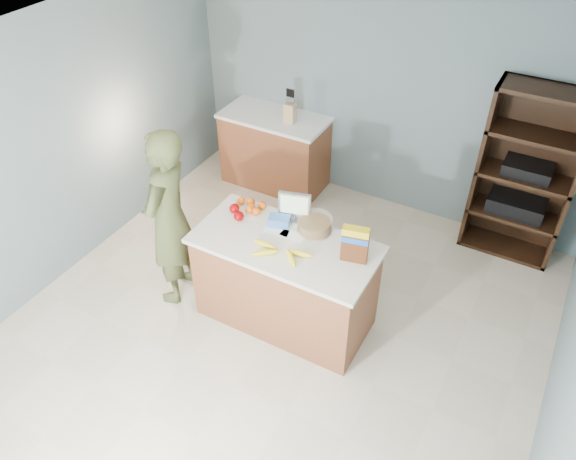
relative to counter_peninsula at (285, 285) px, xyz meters
The scene contains 15 objects.
floor 0.51m from the counter_peninsula, 90.00° to the right, with size 4.50×5.00×0.02m, color beige.
walls 1.27m from the counter_peninsula, 90.00° to the right, with size 4.52×5.02×2.51m.
counter_peninsula is the anchor object (origin of this frame).
back_cabinet 2.25m from the counter_peninsula, 122.28° to the left, with size 1.24×0.62×0.90m.
shelving_unit 2.61m from the counter_peninsula, 52.89° to the left, with size 0.90×0.40×1.80m.
person 1.18m from the counter_peninsula, behind, with size 0.64×0.42×1.74m, color #484F2A.
knife_block 2.19m from the counter_peninsula, 117.63° to the left, with size 0.12×0.10×0.31m.
envelopes 0.50m from the counter_peninsula, 121.68° to the left, with size 0.38×0.17×0.00m.
bananas 0.53m from the counter_peninsula, 76.33° to the right, with size 0.53×0.26×0.05m.
apples 0.77m from the counter_peninsula, 168.86° to the left, with size 0.18×0.16×0.09m.
oranges 0.77m from the counter_peninsula, 153.74° to the left, with size 0.28×0.21×0.07m.
blue_carton 0.58m from the counter_peninsula, 130.73° to the left, with size 0.18×0.12×0.08m, color blue.
salad_bowl 0.62m from the counter_peninsula, 62.26° to the left, with size 0.30×0.30×0.13m.
tv 0.72m from the counter_peninsula, 104.12° to the left, with size 0.28×0.12×0.28m.
cereal_box 0.89m from the counter_peninsula, ahead, with size 0.22×0.12×0.32m.
Camera 1 is at (1.74, -2.80, 3.90)m, focal length 35.00 mm.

